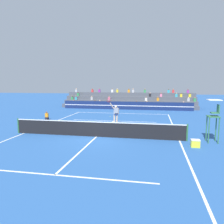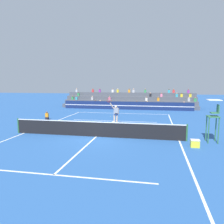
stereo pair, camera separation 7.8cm
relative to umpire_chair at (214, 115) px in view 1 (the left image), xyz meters
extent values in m
plane|color=#285699|center=(-7.47, 0.00, -1.72)|extent=(120.00, 120.00, 0.00)
cube|color=white|center=(-7.47, 11.90, -1.71)|extent=(11.00, 0.10, 0.01)
cube|color=white|center=(-12.97, 0.00, -1.71)|extent=(0.10, 23.80, 0.01)
cube|color=white|center=(-1.97, 0.00, -1.71)|extent=(0.10, 23.80, 0.01)
cube|color=white|center=(-7.47, -6.43, -1.71)|extent=(8.25, 0.10, 0.01)
cube|color=white|center=(-7.47, 6.43, -1.71)|extent=(8.25, 0.10, 0.01)
cube|color=white|center=(-7.47, 0.00, -1.71)|extent=(0.10, 12.85, 0.01)
cylinder|color=#2D6B38|center=(-13.42, 0.00, -1.17)|extent=(0.10, 0.10, 1.10)
cylinder|color=#2D6B38|center=(-1.52, 0.00, -1.17)|extent=(0.10, 0.10, 1.10)
cube|color=black|center=(-7.47, 0.00, -1.22)|extent=(11.90, 0.02, 1.00)
cube|color=white|center=(-7.47, 0.00, -0.69)|extent=(11.90, 0.04, 0.06)
cube|color=navy|center=(-7.47, 15.90, -1.17)|extent=(18.00, 0.24, 1.10)
cube|color=white|center=(-7.47, 15.77, -1.17)|extent=(18.00, 0.02, 0.10)
cube|color=#4C515B|center=(-7.47, 17.17, -1.44)|extent=(19.78, 0.95, 0.55)
cube|color=orange|center=(-4.64, 17.00, -0.95)|extent=(0.32, 0.22, 0.44)
sphere|color=tan|center=(-4.64, 17.00, -0.63)|extent=(0.18, 0.18, 0.18)
cube|color=#B2B2B7|center=(-6.14, 17.00, -0.95)|extent=(0.32, 0.22, 0.44)
sphere|color=brown|center=(-6.14, 17.00, -0.63)|extent=(0.18, 0.18, 0.18)
cube|color=purple|center=(-12.28, 17.00, -0.95)|extent=(0.32, 0.22, 0.44)
sphere|color=brown|center=(-12.28, 17.00, -0.63)|extent=(0.18, 0.18, 0.18)
cube|color=yellow|center=(-9.86, 17.00, -0.95)|extent=(0.32, 0.22, 0.44)
sphere|color=brown|center=(-9.86, 17.00, -0.63)|extent=(0.18, 0.18, 0.18)
cube|color=black|center=(-15.58, 17.00, -0.95)|extent=(0.32, 0.22, 0.44)
sphere|color=tan|center=(-15.58, 17.00, -0.63)|extent=(0.18, 0.18, 0.18)
cube|color=orange|center=(0.34, 17.00, -0.95)|extent=(0.32, 0.22, 0.44)
sphere|color=tan|center=(0.34, 17.00, -0.63)|extent=(0.18, 0.18, 0.18)
cube|color=orange|center=(-11.53, 17.00, -0.95)|extent=(0.32, 0.22, 0.44)
sphere|color=beige|center=(-11.53, 17.00, -0.63)|extent=(0.18, 0.18, 0.18)
cube|color=#4C515B|center=(-7.47, 18.12, -1.17)|extent=(19.78, 0.95, 1.10)
cube|color=teal|center=(-15.55, 17.95, -0.40)|extent=(0.32, 0.22, 0.44)
sphere|color=#9E7051|center=(-15.55, 17.95, -0.08)|extent=(0.18, 0.18, 0.18)
cube|color=pink|center=(-10.31, 17.95, -0.40)|extent=(0.32, 0.22, 0.44)
sphere|color=#9E7051|center=(-10.31, 17.95, -0.08)|extent=(0.18, 0.18, 0.18)
cube|color=#B2B2B7|center=(1.09, 17.95, -0.40)|extent=(0.32, 0.22, 0.44)
sphere|color=beige|center=(1.09, 17.95, -0.08)|extent=(0.18, 0.18, 0.18)
cube|color=#338C4C|center=(-16.19, 17.95, -0.40)|extent=(0.32, 0.22, 0.44)
sphere|color=brown|center=(-16.19, 17.95, -0.08)|extent=(0.18, 0.18, 0.18)
cube|color=silver|center=(-4.81, 17.95, -0.40)|extent=(0.32, 0.22, 0.44)
sphere|color=brown|center=(-4.81, 17.95, -0.08)|extent=(0.18, 0.18, 0.18)
cube|color=#338C4C|center=(1.94, 17.95, -0.40)|extent=(0.32, 0.22, 0.44)
sphere|color=#9E7051|center=(1.94, 17.95, -0.08)|extent=(0.18, 0.18, 0.18)
cube|color=orange|center=(-3.12, 17.95, -0.40)|extent=(0.32, 0.22, 0.44)
sphere|color=#9E7051|center=(-3.12, 17.95, -0.08)|extent=(0.18, 0.18, 0.18)
cube|color=#B2B2B7|center=(-13.01, 17.95, -0.40)|extent=(0.32, 0.22, 0.44)
sphere|color=tan|center=(-13.01, 17.95, -0.08)|extent=(0.18, 0.18, 0.18)
cube|color=#4C515B|center=(-7.47, 19.07, -0.89)|extent=(19.78, 0.95, 1.65)
cube|color=#338C4C|center=(-15.56, 18.90, 0.15)|extent=(0.32, 0.22, 0.44)
sphere|color=brown|center=(-15.56, 18.90, 0.47)|extent=(0.18, 0.18, 0.18)
cube|color=yellow|center=(0.19, 18.90, 0.15)|extent=(0.32, 0.22, 0.44)
sphere|color=brown|center=(0.19, 18.90, 0.47)|extent=(0.18, 0.18, 0.18)
cube|color=pink|center=(-2.67, 18.90, 0.15)|extent=(0.32, 0.22, 0.44)
sphere|color=brown|center=(-2.67, 18.90, 0.47)|extent=(0.18, 0.18, 0.18)
cube|color=black|center=(-4.27, 18.90, 0.15)|extent=(0.32, 0.22, 0.44)
sphere|color=tan|center=(-4.27, 18.90, 0.47)|extent=(0.18, 0.18, 0.18)
cube|color=teal|center=(-0.48, 18.90, 0.15)|extent=(0.32, 0.22, 0.44)
sphere|color=tan|center=(-0.48, 18.90, 0.47)|extent=(0.18, 0.18, 0.18)
cube|color=yellow|center=(1.39, 18.90, 0.15)|extent=(0.32, 0.22, 0.44)
sphere|color=brown|center=(1.39, 18.90, 0.47)|extent=(0.18, 0.18, 0.18)
cube|color=#4C515B|center=(-7.47, 20.02, -0.62)|extent=(19.78, 0.95, 2.20)
cube|color=#B2B2B7|center=(-16.20, 19.85, 0.70)|extent=(0.32, 0.22, 0.44)
sphere|color=tan|center=(-16.20, 19.85, 1.02)|extent=(0.18, 0.18, 0.18)
cube|color=purple|center=(1.24, 19.85, 0.70)|extent=(0.32, 0.22, 0.44)
sphere|color=brown|center=(1.24, 19.85, 1.02)|extent=(0.18, 0.18, 0.18)
cube|color=orange|center=(-7.57, 19.85, 0.70)|extent=(0.32, 0.22, 0.44)
sphere|color=brown|center=(-7.57, 19.85, 1.02)|extent=(0.18, 0.18, 0.18)
cube|color=teal|center=(-1.55, 19.85, 0.70)|extent=(0.32, 0.22, 0.44)
sphere|color=brown|center=(-1.55, 19.85, 1.02)|extent=(0.18, 0.18, 0.18)
cube|color=#B2B2B7|center=(-6.88, 19.85, 0.70)|extent=(0.32, 0.22, 0.44)
sphere|color=tan|center=(-6.88, 19.85, 1.02)|extent=(0.18, 0.18, 0.18)
cube|color=yellow|center=(-9.38, 19.85, 0.70)|extent=(0.32, 0.22, 0.44)
sphere|color=beige|center=(-9.38, 19.85, 1.02)|extent=(0.18, 0.18, 0.18)
cube|color=purple|center=(-12.31, 19.85, 0.70)|extent=(0.32, 0.22, 0.44)
sphere|color=brown|center=(-12.31, 19.85, 1.02)|extent=(0.18, 0.18, 0.18)
cube|color=red|center=(-13.45, 19.85, 0.70)|extent=(0.32, 0.22, 0.44)
sphere|color=brown|center=(-13.45, 19.85, 1.02)|extent=(0.18, 0.18, 0.18)
cube|color=silver|center=(-10.19, 19.85, 0.70)|extent=(0.32, 0.22, 0.44)
sphere|color=brown|center=(-10.19, 19.85, 1.02)|extent=(0.18, 0.18, 0.18)
cube|color=#338C4C|center=(-5.09, 19.85, 0.70)|extent=(0.32, 0.22, 0.44)
sphere|color=#9E7051|center=(-5.09, 19.85, 1.02)|extent=(0.18, 0.18, 0.18)
cube|color=red|center=(-0.87, 19.85, 0.70)|extent=(0.32, 0.22, 0.44)
sphere|color=#9E7051|center=(-0.87, 19.85, 1.02)|extent=(0.18, 0.18, 0.18)
cylinder|color=#337047|center=(-0.32, -0.32, -0.92)|extent=(0.07, 0.07, 1.60)
cylinder|color=#337047|center=(-0.32, 0.32, -0.92)|extent=(0.07, 0.07, 1.60)
cylinder|color=#337047|center=(0.24, -0.32, -0.92)|extent=(0.07, 0.07, 1.60)
cylinder|color=#337047|center=(0.24, 0.32, -0.92)|extent=(0.07, 0.07, 1.60)
cube|color=#337047|center=(-0.04, 0.00, -0.09)|extent=(0.68, 0.76, 0.06)
cube|color=#337047|center=(0.02, 0.00, 0.14)|extent=(0.44, 0.48, 0.06)
cube|color=#337047|center=(0.22, 0.00, 0.39)|extent=(0.06, 0.48, 0.52)
cube|color=white|center=(-0.04, 0.00, 0.93)|extent=(0.76, 0.84, 0.04)
cube|color=black|center=(-14.20, 5.83, -1.66)|extent=(0.28, 0.36, 0.12)
cube|color=black|center=(-14.20, 5.83, -1.54)|extent=(0.28, 0.24, 0.18)
cube|color=orange|center=(-14.20, 5.83, -1.25)|extent=(0.30, 0.18, 0.40)
sphere|color=brown|center=(-14.20, 5.83, -0.96)|extent=(0.17, 0.17, 0.17)
cylinder|color=beige|center=(-6.84, 4.68, -1.27)|extent=(0.14, 0.14, 0.90)
cylinder|color=beige|center=(-7.07, 4.61, -1.27)|extent=(0.14, 0.14, 0.90)
cube|color=navy|center=(-6.93, 4.63, -0.78)|extent=(0.38, 0.35, 0.20)
cube|color=#B2B2B7|center=(-6.93, 4.63, -0.48)|extent=(0.41, 0.37, 0.56)
sphere|color=beige|center=(-6.93, 4.63, -0.12)|extent=(0.22, 0.22, 0.22)
cube|color=white|center=(-6.82, 4.64, -1.67)|extent=(0.25, 0.28, 0.09)
cube|color=white|center=(-7.04, 4.58, -1.67)|extent=(0.25, 0.28, 0.09)
cylinder|color=beige|center=(-6.74, 4.77, -0.54)|extent=(0.09, 0.09, 0.56)
cylinder|color=beige|center=(-7.25, 4.41, -0.01)|extent=(0.39, 0.32, 0.54)
cylinder|color=black|center=(-7.44, 4.27, 0.32)|extent=(0.14, 0.11, 0.20)
torus|color=#B21E1E|center=(-7.52, 4.21, 0.47)|extent=(0.36, 0.27, 0.43)
sphere|color=#C6DB33|center=(-8.33, 8.96, -1.68)|extent=(0.07, 0.07, 0.07)
cube|color=yellow|center=(-1.24, -1.28, -1.52)|extent=(0.48, 0.36, 0.40)
cube|color=white|center=(-1.24, -1.28, -1.29)|extent=(0.50, 0.38, 0.05)
camera|label=1|loc=(-3.63, -14.18, 1.95)|focal=35.00mm
camera|label=2|loc=(-3.55, -14.17, 1.95)|focal=35.00mm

